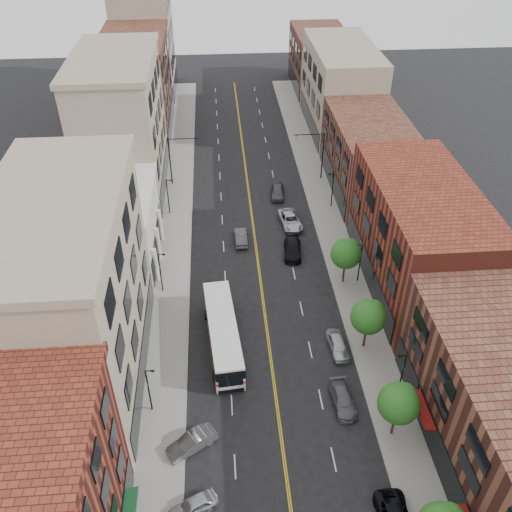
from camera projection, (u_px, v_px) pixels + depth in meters
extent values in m
plane|color=black|center=(288.00, 486.00, 41.98)|extent=(220.00, 220.00, 0.00)
cube|color=gray|center=(176.00, 234.00, 69.10)|extent=(4.00, 110.00, 0.15)
cube|color=gray|center=(330.00, 227.00, 70.35)|extent=(4.00, 110.00, 0.15)
cube|color=gray|center=(73.00, 299.00, 45.80)|extent=(10.00, 22.00, 18.00)
cube|color=silver|center=(111.00, 229.00, 63.11)|extent=(10.00, 14.00, 8.00)
cube|color=gray|center=(122.00, 128.00, 73.59)|extent=(10.00, 20.00, 18.00)
cube|color=#5A2D24|center=(138.00, 87.00, 90.38)|extent=(10.00, 20.00, 15.00)
cube|color=gray|center=(145.00, 41.00, 103.16)|extent=(10.00, 16.00, 20.00)
cube|color=maroon|center=(418.00, 236.00, 58.47)|extent=(10.00, 22.00, 12.00)
cube|color=#5A2D24|center=(369.00, 156.00, 75.74)|extent=(10.00, 20.00, 10.00)
cube|color=gray|center=(340.00, 88.00, 91.21)|extent=(10.00, 22.00, 14.00)
cube|color=#5A2D24|center=(319.00, 60.00, 108.00)|extent=(10.00, 18.00, 11.00)
cylinder|color=black|center=(394.00, 424.00, 44.89)|extent=(0.22, 0.22, 2.50)
sphere|color=#195819|center=(399.00, 403.00, 43.29)|extent=(3.40, 3.40, 3.40)
sphere|color=#195819|center=(404.00, 395.00, 43.33)|extent=(2.04, 2.04, 2.04)
cylinder|color=black|center=(365.00, 337.00, 52.83)|extent=(0.22, 0.22, 2.50)
sphere|color=#195819|center=(368.00, 317.00, 51.23)|extent=(3.40, 3.40, 3.40)
sphere|color=#195819|center=(373.00, 310.00, 51.27)|extent=(2.04, 2.04, 2.04)
cylinder|color=black|center=(344.00, 273.00, 60.77)|extent=(0.22, 0.22, 2.50)
sphere|color=#195819|center=(346.00, 254.00, 59.17)|extent=(3.40, 3.40, 3.40)
sphere|color=#195819|center=(350.00, 248.00, 59.21)|extent=(2.04, 2.04, 2.04)
cylinder|color=black|center=(149.00, 391.00, 46.04)|extent=(0.14, 0.14, 5.00)
cylinder|color=black|center=(149.00, 371.00, 44.55)|extent=(0.70, 0.10, 0.10)
cube|color=black|center=(153.00, 371.00, 44.60)|extent=(0.28, 0.14, 0.14)
cube|color=#19592D|center=(148.00, 384.00, 45.50)|extent=(0.04, 0.55, 0.35)
cylinder|color=black|center=(160.00, 273.00, 58.75)|extent=(0.14, 0.14, 5.00)
cylinder|color=black|center=(161.00, 254.00, 57.26)|extent=(0.70, 0.10, 0.10)
cube|color=black|center=(164.00, 255.00, 57.30)|extent=(0.28, 0.14, 0.14)
cube|color=#19592D|center=(160.00, 266.00, 58.20)|extent=(0.04, 0.55, 0.35)
cylinder|color=black|center=(168.00, 197.00, 71.45)|extent=(0.14, 0.14, 5.00)
cylinder|color=black|center=(169.00, 180.00, 69.96)|extent=(0.70, 0.10, 0.10)
cube|color=black|center=(171.00, 180.00, 70.01)|extent=(0.28, 0.14, 0.14)
cube|color=#19592D|center=(167.00, 191.00, 70.91)|extent=(0.04, 0.55, 0.35)
cylinder|color=black|center=(402.00, 375.00, 47.41)|extent=(0.14, 0.14, 5.00)
cylinder|color=black|center=(403.00, 356.00, 45.88)|extent=(0.70, 0.10, 0.10)
cube|color=black|center=(400.00, 356.00, 45.89)|extent=(0.28, 0.14, 0.14)
cube|color=#19592D|center=(404.00, 368.00, 46.87)|extent=(0.04, 0.55, 0.35)
cylinder|color=black|center=(360.00, 263.00, 60.12)|extent=(0.14, 0.14, 5.00)
cylinder|color=black|center=(359.00, 245.00, 58.58)|extent=(0.70, 0.10, 0.10)
cube|color=black|center=(357.00, 246.00, 58.60)|extent=(0.28, 0.14, 0.14)
cube|color=#19592D|center=(361.00, 257.00, 59.57)|extent=(0.04, 0.55, 0.35)
cylinder|color=black|center=(332.00, 190.00, 72.82)|extent=(0.14, 0.14, 5.00)
cylinder|color=black|center=(331.00, 174.00, 71.29)|extent=(0.70, 0.10, 0.10)
cube|color=black|center=(330.00, 174.00, 71.30)|extent=(0.28, 0.14, 0.14)
cube|color=#19592D|center=(333.00, 184.00, 72.28)|extent=(0.04, 0.55, 0.35)
cylinder|color=black|center=(170.00, 161.00, 77.14)|extent=(0.18, 0.18, 7.20)
cylinder|color=black|center=(184.00, 139.00, 75.22)|extent=(4.40, 0.12, 0.12)
imported|color=black|center=(197.00, 141.00, 75.57)|extent=(0.15, 0.18, 0.90)
cylinder|color=black|center=(323.00, 156.00, 78.51)|extent=(0.18, 0.18, 7.20)
cylinder|color=black|center=(309.00, 134.00, 76.32)|extent=(4.40, 0.12, 0.12)
imported|color=black|center=(296.00, 138.00, 76.45)|extent=(0.15, 0.18, 0.90)
cube|color=silver|center=(223.00, 333.00, 52.84)|extent=(3.69, 12.40, 2.95)
cube|color=black|center=(223.00, 328.00, 52.40)|extent=(3.74, 12.45, 1.07)
cube|color=#A11F0B|center=(223.00, 335.00, 53.02)|extent=(3.74, 12.45, 0.22)
cube|color=black|center=(231.00, 380.00, 47.86)|extent=(2.24, 0.25, 1.63)
cylinder|color=black|center=(214.00, 375.00, 50.18)|extent=(0.37, 1.00, 0.98)
cylinder|color=black|center=(243.00, 371.00, 50.53)|extent=(0.37, 1.00, 0.98)
cylinder|color=black|center=(206.00, 315.00, 56.58)|extent=(0.37, 1.00, 0.98)
cylinder|color=black|center=(231.00, 312.00, 56.93)|extent=(0.37, 1.00, 0.98)
imported|color=#B4B7BC|center=(193.00, 506.00, 40.07)|extent=(4.00, 2.94, 1.27)
imported|color=#93959A|center=(192.00, 442.00, 44.29)|extent=(4.37, 3.46, 1.39)
imported|color=#56565C|center=(343.00, 400.00, 47.74)|extent=(2.08, 4.54, 1.29)
imported|color=#B5B8BE|center=(338.00, 345.00, 52.88)|extent=(1.96, 4.28, 1.42)
imported|color=#4C4D51|center=(241.00, 237.00, 67.51)|extent=(1.52, 4.15, 1.36)
imported|color=black|center=(293.00, 249.00, 65.50)|extent=(2.61, 5.28, 1.48)
imported|color=#B7BABF|center=(290.00, 220.00, 70.44)|extent=(3.20, 5.67, 1.49)
imported|color=#454549|center=(277.00, 192.00, 76.25)|extent=(2.30, 4.67, 1.53)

